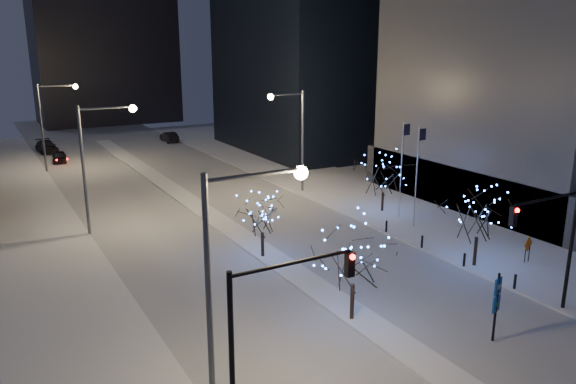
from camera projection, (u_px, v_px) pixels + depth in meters
ground at (435, 371)px, 25.47m from camera, size 160.00×160.00×0.00m
road at (180, 195)px, 54.84m from camera, size 20.00×130.00×0.02m
median at (198, 207)px, 50.63m from camera, size 2.00×80.00×0.15m
east_sidewalk at (400, 211)px, 49.40m from camera, size 10.00×90.00×0.15m
west_sidewalk at (46, 277)px, 35.55m from camera, size 8.00×90.00×0.15m
plinth at (560, 170)px, 56.30m from camera, size 30.00×24.00×4.00m
horizon_block at (100, 4)px, 100.12m from camera, size 24.00×14.00×42.00m
street_lamp_w_near at (234, 260)px, 21.19m from camera, size 4.40×0.56×10.00m
street_lamp_w_mid at (97, 151)px, 42.18m from camera, size 4.40×0.56×10.00m
street_lamp_w_far at (51, 115)px, 63.16m from camera, size 4.40×0.56×10.00m
street_lamp_east at (295, 128)px, 53.79m from camera, size 3.90×0.56×10.00m
traffic_signal_west at (271, 321)px, 20.20m from camera, size 5.26×0.43×7.00m
traffic_signal_east at (555, 234)px, 29.34m from camera, size 5.26×0.43×7.00m
flagpoles at (410, 166)px, 45.09m from camera, size 1.35×2.60×8.00m
bollards at (442, 250)px, 38.58m from camera, size 0.16×12.16×0.90m
car_near at (59, 157)px, 69.53m from camera, size 2.15×4.15×1.35m
car_mid at (169, 137)px, 83.63m from camera, size 1.66×4.58×1.50m
car_far at (47, 147)px, 75.59m from camera, size 2.60×5.59×1.58m
holiday_tree_median_near at (354, 255)px, 29.10m from camera, size 5.40×5.40×5.61m
holiday_tree_median_far at (262, 214)px, 38.03m from camera, size 4.38×4.38×4.59m
holiday_tree_plaza_near at (479, 214)px, 36.30m from camera, size 4.43×4.43×5.42m
holiday_tree_plaza_far at (384, 175)px, 48.38m from camera, size 4.28×4.28×5.14m
wayfinding_sign at (497, 300)px, 27.48m from camera, size 0.64×0.25×3.65m
construction_sign at (528, 247)px, 37.48m from camera, size 1.08×0.26×1.81m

